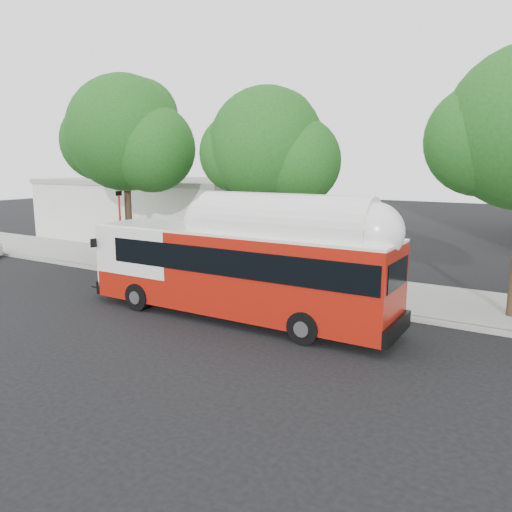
{
  "coord_description": "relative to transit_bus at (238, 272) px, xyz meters",
  "views": [
    {
      "loc": [
        10.14,
        -13.03,
        5.36
      ],
      "look_at": [
        0.3,
        3.0,
        1.85
      ],
      "focal_mm": 35.0,
      "sensor_mm": 36.0,
      "label": 1
    }
  ],
  "objects": [
    {
      "name": "red_curb_segment",
      "position": [
        -3.82,
        2.92,
        -1.58
      ],
      "size": [
        10.0,
        0.32,
        0.16
      ],
      "primitive_type": "cube",
      "color": "maroon",
      "rests_on": "ground"
    },
    {
      "name": "street_tree_mid",
      "position": [
        -1.41,
        5.08,
        4.25
      ],
      "size": [
        5.75,
        5.0,
        8.62
      ],
      "color": "#2D2116",
      "rests_on": "ground"
    },
    {
      "name": "low_commercial_bldg",
      "position": [
        -14.82,
        13.02,
        0.49
      ],
      "size": [
        16.2,
        10.2,
        4.25
      ],
      "color": "silver",
      "rests_on": "ground"
    },
    {
      "name": "curb_strip",
      "position": [
        -0.82,
        2.92,
        -1.58
      ],
      "size": [
        60.0,
        0.3,
        0.15
      ],
      "primitive_type": "cube",
      "color": "gray",
      "rests_on": "ground"
    },
    {
      "name": "transit_bus",
      "position": [
        0.0,
        0.0,
        0.0
      ],
      "size": [
        12.01,
        2.62,
        3.55
      ],
      "rotation": [
        0.0,
        0.0,
        0.0
      ],
      "color": "#9D150A",
      "rests_on": "ground"
    },
    {
      "name": "sidewalk",
      "position": [
        -0.82,
        5.52,
        -1.58
      ],
      "size": [
        60.0,
        5.0,
        0.15
      ],
      "primitive_type": "cube",
      "color": "gray",
      "rests_on": "ground"
    },
    {
      "name": "street_tree_left",
      "position": [
        -9.35,
        4.58,
        4.95
      ],
      "size": [
        6.67,
        5.8,
        9.74
      ],
      "color": "#2D2116",
      "rests_on": "ground"
    },
    {
      "name": "signal_pole",
      "position": [
        -9.37,
        3.5,
        0.4
      ],
      "size": [
        0.11,
        0.38,
        4.01
      ],
      "color": "red",
      "rests_on": "ground"
    },
    {
      "name": "ground",
      "position": [
        -0.82,
        -0.98,
        -1.66
      ],
      "size": [
        120.0,
        120.0,
        0.0
      ],
      "primitive_type": "plane",
      "color": "black",
      "rests_on": "ground"
    }
  ]
}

